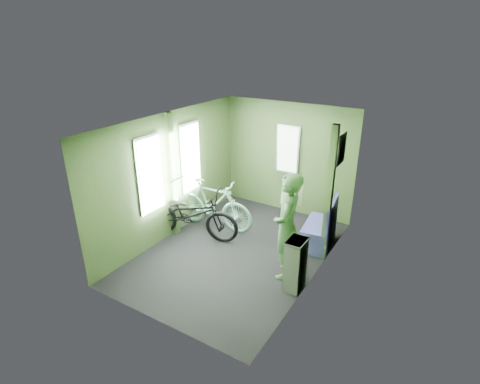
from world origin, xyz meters
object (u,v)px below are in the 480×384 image
object	(u,v)px
bicycle_black	(192,237)
bicycle_mint	(214,227)
waste_box	(295,265)
passenger	(287,226)
bench_seat	(320,232)

from	to	relation	value
bicycle_black	bicycle_mint	world-z (taller)	bicycle_mint
bicycle_mint	waste_box	xyz separation A→B (m)	(2.12, -0.93, 0.41)
bicycle_black	waste_box	xyz separation A→B (m)	(2.25, -0.41, 0.41)
bicycle_black	bicycle_mint	xyz separation A→B (m)	(0.13, 0.52, 0.00)
passenger	bench_seat	world-z (taller)	passenger
bicycle_black	passenger	xyz separation A→B (m)	(1.98, -0.16, 0.85)
bicycle_black	bench_seat	bearing A→B (deg)	-79.21
passenger	bench_seat	xyz separation A→B (m)	(0.16, 1.11, -0.59)
bicycle_mint	passenger	world-z (taller)	passenger
bicycle_black	passenger	world-z (taller)	passenger
bench_seat	passenger	bearing A→B (deg)	-105.41
bench_seat	waste_box	bearing A→B (deg)	-92.56
bench_seat	bicycle_black	bearing A→B (deg)	-163.28
bicycle_black	waste_box	bearing A→B (deg)	-113.63
bicycle_black	bench_seat	size ratio (longest dim) A/B	2.02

